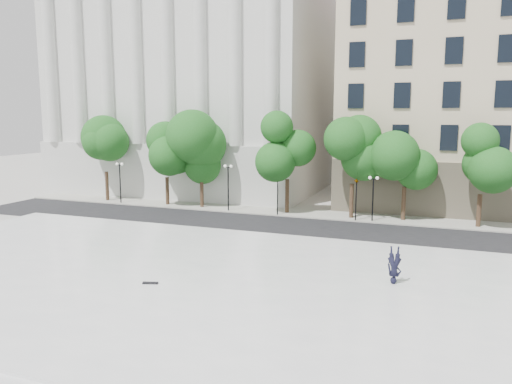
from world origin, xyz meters
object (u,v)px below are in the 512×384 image
person_lying (394,278)px  skateboard (150,283)px  traffic_light_east (357,180)px  traffic_light_west (278,175)px

person_lying → skateboard: size_ratio=2.44×
traffic_light_east → person_lying: (4.67, -16.56, -2.89)m
traffic_light_west → skateboard: (-0.02, -20.98, -3.19)m
traffic_light_west → person_lying: (11.69, -16.56, -2.96)m
traffic_light_west → skateboard: bearing=-90.1°
traffic_light_east → person_lying: traffic_light_east is taller
traffic_light_west → skateboard: size_ratio=5.25×
skateboard → traffic_light_west: bearing=73.0°
traffic_light_east → skateboard: (-7.04, -20.98, -3.11)m
person_lying → traffic_light_east: bearing=102.2°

